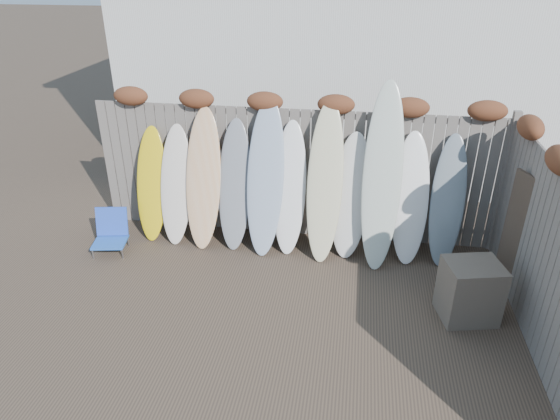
# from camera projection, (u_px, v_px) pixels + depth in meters

# --- Properties ---
(ground) EXTENTS (80.00, 80.00, 0.00)m
(ground) POSITION_uv_depth(u_px,v_px,m) (264.00, 332.00, 5.84)
(ground) COLOR #493A2D
(back_fence) EXTENTS (6.05, 0.28, 2.24)m
(back_fence) POSITION_uv_depth(u_px,v_px,m) (297.00, 163.00, 7.40)
(back_fence) COLOR slate
(back_fence) RESTS_ON ground
(right_fence) EXTENTS (0.28, 4.40, 2.24)m
(right_fence) POSITION_uv_depth(u_px,v_px,m) (553.00, 260.00, 5.12)
(right_fence) COLOR slate
(right_fence) RESTS_ON ground
(beach_chair) EXTENTS (0.55, 0.57, 0.62)m
(beach_chair) POSITION_uv_depth(u_px,v_px,m) (111.00, 232.00, 7.37)
(beach_chair) COLOR blue
(beach_chair) RESTS_ON ground
(wooden_crate) EXTENTS (0.74, 0.66, 0.74)m
(wooden_crate) POSITION_uv_depth(u_px,v_px,m) (470.00, 291.00, 5.93)
(wooden_crate) COLOR #706354
(wooden_crate) RESTS_ON ground
(lattice_panel) EXTENTS (0.44, 1.03, 1.63)m
(lattice_panel) POSITION_uv_depth(u_px,v_px,m) (533.00, 248.00, 5.94)
(lattice_panel) COLOR #2F231C
(lattice_panel) RESTS_ON ground
(surfboard_0) EXTENTS (0.48, 0.62, 1.69)m
(surfboard_0) POSITION_uv_depth(u_px,v_px,m) (152.00, 184.00, 7.54)
(surfboard_0) COLOR yellow
(surfboard_0) RESTS_ON ground
(surfboard_1) EXTENTS (0.49, 0.63, 1.75)m
(surfboard_1) POSITION_uv_depth(u_px,v_px,m) (176.00, 185.00, 7.44)
(surfboard_1) COLOR silver
(surfboard_1) RESTS_ON ground
(surfboard_2) EXTENTS (0.53, 0.72, 2.02)m
(surfboard_2) POSITION_uv_depth(u_px,v_px,m) (203.00, 179.00, 7.30)
(surfboard_2) COLOR #EB9D72
(surfboard_2) RESTS_ON ground
(surfboard_3) EXTENTS (0.49, 0.68, 1.87)m
(surfboard_3) POSITION_uv_depth(u_px,v_px,m) (235.00, 185.00, 7.29)
(surfboard_3) COLOR gray
(surfboard_3) RESTS_ON ground
(surfboard_4) EXTENTS (0.56, 0.78, 2.19)m
(surfboard_4) POSITION_uv_depth(u_px,v_px,m) (265.00, 179.00, 7.11)
(surfboard_4) COLOR #98AAC2
(surfboard_4) RESTS_ON ground
(surfboard_5) EXTENTS (0.47, 0.67, 1.88)m
(surfboard_5) POSITION_uv_depth(u_px,v_px,m) (290.00, 188.00, 7.18)
(surfboard_5) COLOR white
(surfboard_5) RESTS_ON ground
(surfboard_6) EXTENTS (0.51, 0.78, 2.20)m
(surfboard_6) POSITION_uv_depth(u_px,v_px,m) (325.00, 183.00, 6.96)
(surfboard_6) COLOR beige
(surfboard_6) RESTS_ON ground
(surfboard_7) EXTENTS (0.59, 0.68, 1.76)m
(surfboard_7) POSITION_uv_depth(u_px,v_px,m) (351.00, 196.00, 7.10)
(surfboard_7) COLOR white
(surfboard_7) RESTS_ON ground
(surfboard_8) EXTENTS (0.55, 0.88, 2.49)m
(surfboard_8) POSITION_uv_depth(u_px,v_px,m) (382.00, 177.00, 6.77)
(surfboard_8) COLOR beige
(surfboard_8) RESTS_ON ground
(surfboard_9) EXTENTS (0.54, 0.67, 1.81)m
(surfboard_9) POSITION_uv_depth(u_px,v_px,m) (410.00, 199.00, 6.95)
(surfboard_9) COLOR white
(surfboard_9) RESTS_ON ground
(surfboard_10) EXTENTS (0.51, 0.68, 1.80)m
(surfboard_10) POSITION_uv_depth(u_px,v_px,m) (448.00, 201.00, 6.90)
(surfboard_10) COLOR slate
(surfboard_10) RESTS_ON ground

